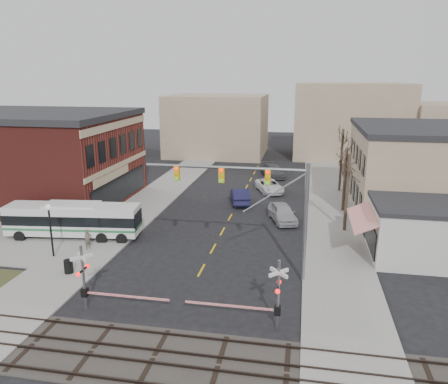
{
  "coord_description": "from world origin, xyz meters",
  "views": [
    {
      "loc": [
        6.7,
        -25.4,
        13.28
      ],
      "look_at": [
        0.07,
        10.35,
        3.5
      ],
      "focal_mm": 35.0,
      "sensor_mm": 36.0,
      "label": 1
    }
  ],
  "objects_px": {
    "rr_crossing_east": "(270,295)",
    "car_b": "(240,196)",
    "car_c": "(269,186)",
    "trash_bin": "(68,266)",
    "rr_crossing_west": "(90,279)",
    "street_lamp": "(50,219)",
    "traffic_signal_mast": "(261,195)",
    "car_d": "(273,171)",
    "pedestrian_near": "(88,239)",
    "car_a": "(282,213)",
    "pedestrian_far": "(109,223)",
    "transit_bus": "(73,219)"
  },
  "relations": [
    {
      "from": "rr_crossing_east",
      "to": "car_b",
      "type": "relative_size",
      "value": 1.13
    },
    {
      "from": "car_c",
      "to": "trash_bin",
      "type": "bearing_deg",
      "value": -137.77
    },
    {
      "from": "rr_crossing_west",
      "to": "street_lamp",
      "type": "bearing_deg",
      "value": 134.77
    },
    {
      "from": "traffic_signal_mast",
      "to": "car_d",
      "type": "relative_size",
      "value": 1.9
    },
    {
      "from": "car_d",
      "to": "pedestrian_near",
      "type": "distance_m",
      "value": 30.87
    },
    {
      "from": "car_a",
      "to": "car_d",
      "type": "relative_size",
      "value": 0.87
    },
    {
      "from": "car_a",
      "to": "car_d",
      "type": "height_order",
      "value": "car_a"
    },
    {
      "from": "pedestrian_far",
      "to": "pedestrian_near",
      "type": "bearing_deg",
      "value": -149.55
    },
    {
      "from": "traffic_signal_mast",
      "to": "car_a",
      "type": "xyz_separation_m",
      "value": [
        0.9,
        12.04,
        -4.94
      ]
    },
    {
      "from": "traffic_signal_mast",
      "to": "car_b",
      "type": "distance_m",
      "value": 18.36
    },
    {
      "from": "rr_crossing_east",
      "to": "car_c",
      "type": "bearing_deg",
      "value": 94.75
    },
    {
      "from": "trash_bin",
      "to": "pedestrian_near",
      "type": "distance_m",
      "value": 4.25
    },
    {
      "from": "street_lamp",
      "to": "car_a",
      "type": "height_order",
      "value": "street_lamp"
    },
    {
      "from": "traffic_signal_mast",
      "to": "rr_crossing_west",
      "type": "height_order",
      "value": "traffic_signal_mast"
    },
    {
      "from": "street_lamp",
      "to": "traffic_signal_mast",
      "type": "bearing_deg",
      "value": -1.57
    },
    {
      "from": "traffic_signal_mast",
      "to": "trash_bin",
      "type": "height_order",
      "value": "traffic_signal_mast"
    },
    {
      "from": "trash_bin",
      "to": "car_d",
      "type": "xyz_separation_m",
      "value": [
        11.55,
        32.52,
        0.23
      ]
    },
    {
      "from": "trash_bin",
      "to": "pedestrian_far",
      "type": "bearing_deg",
      "value": 95.72
    },
    {
      "from": "car_b",
      "to": "car_d",
      "type": "bearing_deg",
      "value": -114.41
    },
    {
      "from": "car_b",
      "to": "car_d",
      "type": "height_order",
      "value": "car_b"
    },
    {
      "from": "rr_crossing_east",
      "to": "car_b",
      "type": "height_order",
      "value": "rr_crossing_east"
    },
    {
      "from": "car_a",
      "to": "rr_crossing_east",
      "type": "bearing_deg",
      "value": -107.28
    },
    {
      "from": "car_c",
      "to": "street_lamp",
      "type": "bearing_deg",
      "value": -145.23
    },
    {
      "from": "pedestrian_near",
      "to": "transit_bus",
      "type": "bearing_deg",
      "value": 69.74
    },
    {
      "from": "car_a",
      "to": "car_b",
      "type": "bearing_deg",
      "value": 114.52
    },
    {
      "from": "pedestrian_far",
      "to": "trash_bin",
      "type": "bearing_deg",
      "value": -145.45
    },
    {
      "from": "street_lamp",
      "to": "pedestrian_far",
      "type": "distance_m",
      "value": 6.44
    },
    {
      "from": "car_c",
      "to": "pedestrian_far",
      "type": "relative_size",
      "value": 3.36
    },
    {
      "from": "car_a",
      "to": "pedestrian_near",
      "type": "distance_m",
      "value": 17.55
    },
    {
      "from": "car_c",
      "to": "car_b",
      "type": "bearing_deg",
      "value": -139.64
    },
    {
      "from": "rr_crossing_west",
      "to": "pedestrian_far",
      "type": "relative_size",
      "value": 3.64
    },
    {
      "from": "street_lamp",
      "to": "transit_bus",
      "type": "bearing_deg",
      "value": 97.68
    },
    {
      "from": "rr_crossing_west",
      "to": "trash_bin",
      "type": "xyz_separation_m",
      "value": [
        -3.83,
        4.09,
        -1.38
      ]
    },
    {
      "from": "car_d",
      "to": "pedestrian_far",
      "type": "relative_size",
      "value": 3.66
    },
    {
      "from": "rr_crossing_east",
      "to": "car_b",
      "type": "bearing_deg",
      "value": 102.29
    },
    {
      "from": "traffic_signal_mast",
      "to": "pedestrian_near",
      "type": "distance_m",
      "value": 14.62
    },
    {
      "from": "trash_bin",
      "to": "car_c",
      "type": "distance_m",
      "value": 27.1
    },
    {
      "from": "rr_crossing_east",
      "to": "car_b",
      "type": "xyz_separation_m",
      "value": [
        -5.08,
        23.3,
        -1.15
      ]
    },
    {
      "from": "transit_bus",
      "to": "pedestrian_far",
      "type": "bearing_deg",
      "value": 35.18
    },
    {
      "from": "rr_crossing_east",
      "to": "street_lamp",
      "type": "height_order",
      "value": "street_lamp"
    },
    {
      "from": "rr_crossing_east",
      "to": "pedestrian_far",
      "type": "xyz_separation_m",
      "value": [
        -14.91,
        12.28,
        -1.08
      ]
    },
    {
      "from": "street_lamp",
      "to": "car_c",
      "type": "distance_m",
      "value": 26.38
    },
    {
      "from": "street_lamp",
      "to": "pedestrian_far",
      "type": "height_order",
      "value": "street_lamp"
    },
    {
      "from": "transit_bus",
      "to": "traffic_signal_mast",
      "type": "bearing_deg",
      "value": -15.8
    },
    {
      "from": "rr_crossing_west",
      "to": "car_d",
      "type": "height_order",
      "value": "rr_crossing_west"
    },
    {
      "from": "car_c",
      "to": "car_d",
      "type": "relative_size",
      "value": 0.92
    },
    {
      "from": "street_lamp",
      "to": "car_b",
      "type": "relative_size",
      "value": 0.82
    },
    {
      "from": "pedestrian_near",
      "to": "pedestrian_far",
      "type": "bearing_deg",
      "value": 25.06
    },
    {
      "from": "car_c",
      "to": "car_d",
      "type": "xyz_separation_m",
      "value": [
        -0.17,
        8.08,
        0.1
      ]
    },
    {
      "from": "street_lamp",
      "to": "pedestrian_far",
      "type": "xyz_separation_m",
      "value": [
        1.81,
        5.79,
        -2.16
      ]
    }
  ]
}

